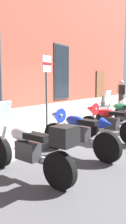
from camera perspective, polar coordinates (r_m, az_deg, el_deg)
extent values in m
plane|color=#424244|center=(8.07, 6.85, -4.56)|extent=(140.00, 140.00, 0.00)
cube|color=gray|center=(8.71, -0.97, -3.17)|extent=(27.44, 2.64, 0.13)
cube|color=gray|center=(9.44, -7.42, -0.67)|extent=(21.44, 0.10, 0.70)
cube|color=#2D2D33|center=(11.08, -0.31, 9.66)|extent=(1.22, 0.06, 2.52)
cube|color=black|center=(11.06, -0.18, 9.66)|extent=(1.10, 0.03, 2.40)
cube|color=brown|center=(14.84, 8.96, 5.33)|extent=(1.10, 0.08, 2.30)
cylinder|color=black|center=(4.81, -15.09, -9.33)|extent=(0.18, 0.61, 0.60)
cylinder|color=black|center=(3.74, -0.83, -14.00)|extent=(0.18, 0.61, 0.60)
cylinder|color=silver|center=(4.67, -14.47, -6.63)|extent=(0.10, 0.32, 0.63)
cube|color=#28282B|center=(4.15, -8.50, -9.26)|extent=(0.26, 0.46, 0.32)
ellipsoid|color=#B7BABF|center=(4.19, -9.96, -5.27)|extent=(0.31, 0.54, 0.24)
cube|color=black|center=(3.92, -6.30, -5.96)|extent=(0.27, 0.50, 0.10)
cylinder|color=silver|center=(4.53, -14.02, -2.24)|extent=(0.62, 0.10, 0.04)
cylinder|color=silver|center=(4.07, -4.28, -11.48)|extent=(0.14, 0.46, 0.09)
cube|color=#B2BCC6|center=(4.55, -14.54, 0.08)|extent=(0.37, 0.18, 0.40)
cube|color=black|center=(3.51, 0.41, -5.80)|extent=(0.39, 0.36, 0.30)
cylinder|color=black|center=(5.91, -2.03, -5.73)|extent=(0.23, 0.66, 0.65)
cylinder|color=black|center=(4.96, 10.66, -8.43)|extent=(0.23, 0.66, 0.65)
cylinder|color=silver|center=(5.79, -1.34, -3.45)|extent=(0.12, 0.32, 0.64)
cube|color=#28282B|center=(5.33, 4.17, -5.22)|extent=(0.30, 0.47, 0.32)
ellipsoid|color=#192D9E|center=(5.37, 2.96, -2.10)|extent=(0.35, 0.56, 0.24)
cube|color=black|center=(5.13, 6.19, -2.47)|extent=(0.30, 0.51, 0.10)
cylinder|color=silver|center=(5.67, -0.78, 0.15)|extent=(0.62, 0.15, 0.04)
cylinder|color=silver|center=(5.27, 7.53, -6.85)|extent=(0.17, 0.46, 0.09)
cone|color=#192D9E|center=(5.78, -1.70, -0.72)|extent=(0.42, 0.40, 0.36)
cone|color=#192D9E|center=(4.86, 10.60, -2.87)|extent=(0.28, 0.30, 0.24)
cylinder|color=black|center=(7.15, 6.43, -3.46)|extent=(0.23, 0.66, 0.65)
cylinder|color=silver|center=(7.05, 7.11, -1.49)|extent=(0.12, 0.32, 0.65)
cube|color=#28282B|center=(6.72, 11.49, -2.71)|extent=(0.29, 0.47, 0.32)
ellipsoid|color=red|center=(6.75, 10.47, -0.16)|extent=(0.34, 0.56, 0.24)
cube|color=black|center=(6.56, 13.27, -0.37)|extent=(0.30, 0.51, 0.10)
cylinder|color=silver|center=(6.95, 7.69, 1.53)|extent=(0.62, 0.14, 0.04)
cylinder|color=silver|center=(6.69, 14.20, -3.95)|extent=(0.16, 0.46, 0.09)
cone|color=red|center=(7.04, 6.82, 0.79)|extent=(0.41, 0.40, 0.36)
cylinder|color=black|center=(8.83, 9.90, -1.51)|extent=(0.17, 0.64, 0.63)
cylinder|color=silver|center=(8.75, 10.52, 0.15)|extent=(0.09, 0.32, 0.66)
cube|color=#28282B|center=(8.47, 14.66, -0.78)|extent=(0.25, 0.46, 0.32)
ellipsoid|color=#195633|center=(8.49, 13.80, 1.30)|extent=(0.30, 0.54, 0.24)
cylinder|color=silver|center=(8.67, 11.05, 2.63)|extent=(0.62, 0.08, 0.04)
cube|color=#B2BCC6|center=(8.69, 10.73, 3.83)|extent=(0.37, 0.17, 0.40)
cylinder|color=black|center=(10.26, 13.89, -0.45)|extent=(0.16, 0.61, 0.60)
cylinder|color=silver|center=(10.20, 14.45, 0.87)|extent=(0.09, 0.31, 0.62)
cylinder|color=silver|center=(10.13, 14.93, 2.89)|extent=(0.62, 0.08, 0.04)
cone|color=silver|center=(10.19, 14.24, 2.38)|extent=(0.38, 0.36, 0.36)
cylinder|color=#38332D|center=(15.02, 13.84, 2.82)|extent=(0.14, 0.14, 0.77)
cylinder|color=#38332D|center=(14.87, 14.21, 2.77)|extent=(0.14, 0.14, 0.77)
cube|color=black|center=(14.91, 14.10, 5.33)|extent=(0.40, 0.44, 0.55)
sphere|color=tan|center=(14.90, 14.15, 6.90)|extent=(0.21, 0.21, 0.21)
cylinder|color=black|center=(15.12, 13.58, 5.26)|extent=(0.09, 0.09, 0.52)
cylinder|color=black|center=(14.70, 14.63, 5.18)|extent=(0.09, 0.09, 0.52)
cylinder|color=#2D3351|center=(15.64, 13.96, 3.05)|extent=(0.14, 0.14, 0.81)
cylinder|color=#2D3351|center=(15.77, 13.53, 3.10)|extent=(0.14, 0.14, 0.81)
cube|color=tan|center=(15.67, 13.83, 5.59)|extent=(0.37, 0.45, 0.57)
sphere|color=tan|center=(15.66, 13.87, 7.15)|extent=(0.22, 0.22, 0.22)
cylinder|color=tan|center=(15.48, 14.43, 5.45)|extent=(0.09, 0.09, 0.54)
cylinder|color=tan|center=(15.86, 13.23, 5.53)|extent=(0.09, 0.09, 0.54)
cylinder|color=#4C4C51|center=(6.59, -4.02, 3.91)|extent=(0.06, 0.06, 2.27)
cube|color=white|center=(6.59, -3.95, 11.60)|extent=(0.36, 0.03, 0.44)
cube|color=red|center=(6.58, -3.84, 11.60)|extent=(0.36, 0.01, 0.08)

